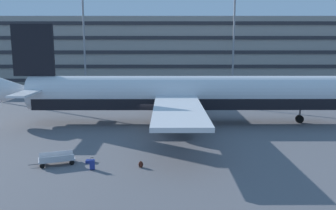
% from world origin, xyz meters
% --- Properties ---
extents(ground_plane, '(600.00, 600.00, 0.00)m').
position_xyz_m(ground_plane, '(0.00, 0.00, 0.00)').
color(ground_plane, '#5B5B60').
extents(terminal_structure, '(167.94, 21.83, 14.49)m').
position_xyz_m(terminal_structure, '(0.00, 45.97, 7.25)').
color(terminal_structure, gray).
rests_on(terminal_structure, ground_plane).
extents(airliner, '(40.85, 32.94, 11.08)m').
position_xyz_m(airliner, '(3.22, 1.30, 3.30)').
color(airliner, silver).
rests_on(airliner, ground_plane).
extents(light_mast_left, '(1.80, 0.50, 24.81)m').
position_xyz_m(light_mast_left, '(-13.94, 29.15, 14.14)').
color(light_mast_left, gray).
rests_on(light_mast_left, ground_plane).
extents(light_mast_center_left, '(1.80, 0.50, 22.31)m').
position_xyz_m(light_mast_center_left, '(14.06, 29.15, 12.86)').
color(light_mast_center_left, gray).
rests_on(light_mast_center_left, ground_plane).
extents(suitcase_laid_flat, '(0.38, 0.27, 0.90)m').
position_xyz_m(suitcase_laid_flat, '(-3.67, -13.96, 0.40)').
color(suitcase_laid_flat, navy).
rests_on(suitcase_laid_flat, ground_plane).
extents(suitcase_purple, '(0.68, 0.47, 0.20)m').
position_xyz_m(suitcase_purple, '(-4.17, -12.39, 0.10)').
color(suitcase_purple, navy).
rests_on(suitcase_purple, ground_plane).
extents(backpack_small, '(0.38, 0.34, 0.53)m').
position_xyz_m(backpack_small, '(-0.23, -13.47, 0.23)').
color(backpack_small, '#592619').
rests_on(backpack_small, ground_plane).
extents(baggage_cart, '(3.33, 2.13, 0.82)m').
position_xyz_m(baggage_cart, '(-6.59, -12.79, 0.43)').
color(baggage_cart, '#B7B7BC').
rests_on(baggage_cart, ground_plane).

